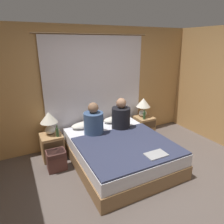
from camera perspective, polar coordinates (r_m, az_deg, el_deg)
ground_plane at (r=3.38m, az=9.53°, el=-21.06°), size 16.00×16.00×0.00m
wall_back at (r=4.40m, az=-4.84°, el=7.15°), size 4.85×0.06×2.50m
curtain_panel at (r=4.36m, az=-4.50°, el=5.92°), size 2.42×0.02×2.34m
bed at (r=3.82m, az=2.07°, el=-11.16°), size 1.64×2.00×0.47m
nightstand_left at (r=4.13m, az=-16.67°, el=-9.37°), size 0.41×0.42×0.49m
nightstand_right at (r=4.91m, az=9.05°, el=-4.06°), size 0.41×0.42×0.49m
lamp_left at (r=3.97m, az=-17.58°, el=-2.21°), size 0.33×0.33×0.45m
lamp_right at (r=4.77m, az=8.92°, el=2.07°), size 0.33×0.33×0.45m
pillow_left at (r=4.23m, az=-7.58°, el=-3.66°), size 0.60×0.29×0.12m
pillow_right at (r=4.49m, az=1.14°, el=-2.06°), size 0.60×0.29×0.12m
blanket_on_bed at (r=3.49m, az=4.35°, el=-9.58°), size 1.58×1.39×0.03m
person_left_in_bed at (r=3.85m, az=-5.28°, el=-2.77°), size 0.38×0.38×0.64m
person_right_in_bed at (r=4.09m, az=2.57°, el=-1.27°), size 0.38×0.38×0.65m
beer_bottle_on_left_stand at (r=3.90m, az=-15.35°, el=-5.54°), size 0.06×0.06×0.23m
beer_bottle_on_right_stand at (r=4.65m, az=9.21°, el=-0.97°), size 0.06×0.06×0.23m
laptop_on_bed at (r=3.26m, az=12.47°, el=-11.80°), size 0.34×0.22×0.02m
backpack_on_floor at (r=3.77m, az=-15.61°, el=-12.82°), size 0.33×0.26×0.37m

